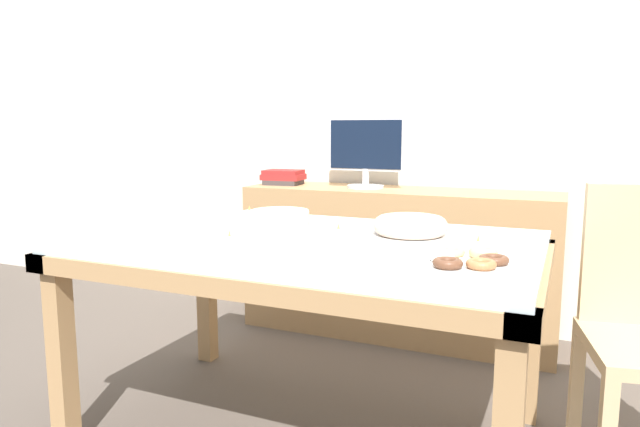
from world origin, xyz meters
name	(u,v)px	position (x,y,z in m)	size (l,w,h in m)	color
wall_back	(415,96)	(0.00, 1.45, 1.30)	(8.00, 0.10, 2.60)	silver
dining_table	(307,261)	(0.00, 0.00, 0.65)	(1.60, 0.98, 0.74)	silver
sideboard	(397,262)	(0.00, 1.15, 0.40)	(1.66, 0.44, 0.79)	tan
computer_monitor	(366,153)	(-0.18, 1.14, 0.98)	(0.42, 0.20, 0.38)	silver
book_stack	(283,177)	(-0.69, 1.15, 0.84)	(0.24, 0.19, 0.08)	#3F3838
cake_chocolate_round	(280,222)	(-0.13, 0.04, 0.77)	(0.31, 0.31, 0.08)	white
cake_golden_bundt	(410,228)	(0.34, 0.11, 0.78)	(0.30, 0.30, 0.08)	white
pastry_platter	(468,262)	(0.59, -0.23, 0.75)	(0.34, 0.34, 0.04)	white
plate_stack	(196,217)	(-0.53, 0.09, 0.76)	(0.21, 0.21, 0.05)	white
tealight_centre	(478,243)	(0.57, 0.08, 0.75)	(0.04, 0.04, 0.04)	silver
tealight_right_edge	(230,238)	(-0.21, -0.17, 0.75)	(0.04, 0.04, 0.04)	silver
tealight_left_edge	(249,211)	(-0.47, 0.39, 0.75)	(0.04, 0.04, 0.04)	silver
tealight_near_front	(338,230)	(0.08, 0.11, 0.75)	(0.04, 0.04, 0.04)	silver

